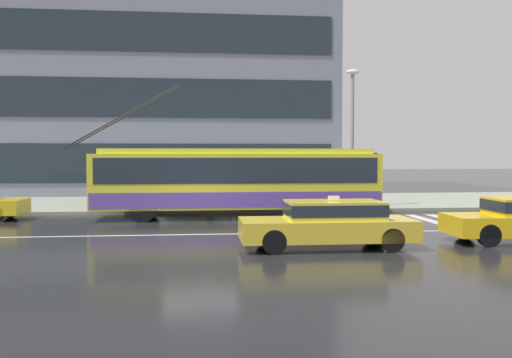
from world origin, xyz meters
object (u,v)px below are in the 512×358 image
(pedestrian_at_shelter, at_px, (273,172))
(pedestrian_walking_past, at_px, (212,173))
(bus_shelter, at_px, (191,167))
(trolleybus, at_px, (237,179))
(taxi_oncoming_near, at_px, (329,222))
(street_lamp, at_px, (352,125))
(pedestrian_approaching_curb, at_px, (257,184))

(pedestrian_at_shelter, distance_m, pedestrian_walking_past, 2.72)
(bus_shelter, relative_size, pedestrian_walking_past, 2.17)
(bus_shelter, distance_m, pedestrian_walking_past, 1.27)
(trolleybus, xyz_separation_m, pedestrian_walking_past, (-0.89, 2.99, 0.15))
(trolleybus, xyz_separation_m, bus_shelter, (-1.85, 3.78, 0.44))
(pedestrian_at_shelter, bearing_deg, taxi_oncoming_near, -89.65)
(trolleybus, height_order, taxi_oncoming_near, trolleybus)
(trolleybus, xyz_separation_m, pedestrian_at_shelter, (1.82, 2.76, 0.22))
(trolleybus, relative_size, street_lamp, 1.96)
(pedestrian_approaching_curb, bearing_deg, trolleybus, -107.10)
(taxi_oncoming_near, height_order, pedestrian_at_shelter, pedestrian_at_shelter)
(pedestrian_at_shelter, bearing_deg, bus_shelter, 164.46)
(pedestrian_approaching_curb, distance_m, street_lamp, 5.19)
(bus_shelter, xyz_separation_m, pedestrian_walking_past, (0.96, -0.79, -0.28))
(trolleybus, distance_m, street_lamp, 6.54)
(pedestrian_at_shelter, distance_m, pedestrian_approaching_curb, 1.49)
(street_lamp, bearing_deg, pedestrian_walking_past, 177.67)
(bus_shelter, bearing_deg, taxi_oncoming_near, -72.08)
(bus_shelter, height_order, pedestrian_at_shelter, bus_shelter)
(pedestrian_approaching_curb, bearing_deg, bus_shelter, -176.08)
(trolleybus, height_order, pedestrian_approaching_curb, trolleybus)
(pedestrian_at_shelter, relative_size, street_lamp, 0.33)
(pedestrian_approaching_curb, xyz_separation_m, street_lamp, (4.23, -1.26, 2.72))
(trolleybus, bearing_deg, pedestrian_walking_past, 106.65)
(pedestrian_approaching_curb, distance_m, pedestrian_walking_past, 2.41)
(taxi_oncoming_near, height_order, pedestrian_walking_past, pedestrian_walking_past)
(taxi_oncoming_near, distance_m, pedestrian_approaching_curb, 11.78)
(pedestrian_walking_past, bearing_deg, pedestrian_at_shelter, -4.86)
(taxi_oncoming_near, bearing_deg, bus_shelter, 107.92)
(pedestrian_approaching_curb, bearing_deg, street_lamp, -16.57)
(trolleybus, xyz_separation_m, taxi_oncoming_near, (1.88, -7.76, -0.81))
(pedestrian_at_shelter, xyz_separation_m, pedestrian_approaching_curb, (-0.59, 1.23, -0.61))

